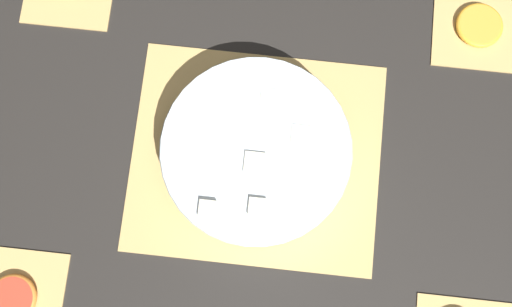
# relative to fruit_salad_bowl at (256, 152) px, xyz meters

# --- Properties ---
(ground_plane) EXTENTS (6.00, 6.00, 0.00)m
(ground_plane) POSITION_rel_fruit_salad_bowl_xyz_m (0.00, -0.00, -0.05)
(ground_plane) COLOR black
(bamboo_mat_center) EXTENTS (0.41, 0.36, 0.01)m
(bamboo_mat_center) POSITION_rel_fruit_salad_bowl_xyz_m (0.00, -0.00, -0.04)
(bamboo_mat_center) COLOR tan
(bamboo_mat_center) RESTS_ON ground_plane
(coaster_mat_near_left) EXTENTS (0.15, 0.15, 0.01)m
(coaster_mat_near_left) POSITION_rel_fruit_salad_bowl_xyz_m (-0.36, -0.27, -0.04)
(coaster_mat_near_left) COLOR tan
(coaster_mat_near_left) RESTS_ON ground_plane
(coaster_mat_far_right) EXTENTS (0.15, 0.15, 0.01)m
(coaster_mat_far_right) POSITION_rel_fruit_salad_bowl_xyz_m (0.36, 0.27, -0.04)
(coaster_mat_far_right) COLOR tan
(coaster_mat_far_right) RESTS_ON ground_plane
(fruit_salad_bowl) EXTENTS (0.30, 0.30, 0.08)m
(fruit_salad_bowl) POSITION_rel_fruit_salad_bowl_xyz_m (0.00, 0.00, 0.00)
(fruit_salad_bowl) COLOR silver
(fruit_salad_bowl) RESTS_ON bamboo_mat_center
(orange_slice_whole) EXTENTS (0.08, 0.08, 0.01)m
(orange_slice_whole) POSITION_rel_fruit_salad_bowl_xyz_m (0.36, 0.27, -0.04)
(orange_slice_whole) COLOR #F9A338
(orange_slice_whole) RESTS_ON coaster_mat_far_right
(grapefruit_slice) EXTENTS (0.08, 0.08, 0.01)m
(grapefruit_slice) POSITION_rel_fruit_salad_bowl_xyz_m (-0.36, -0.27, -0.03)
(grapefruit_slice) COLOR red
(grapefruit_slice) RESTS_ON coaster_mat_near_left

